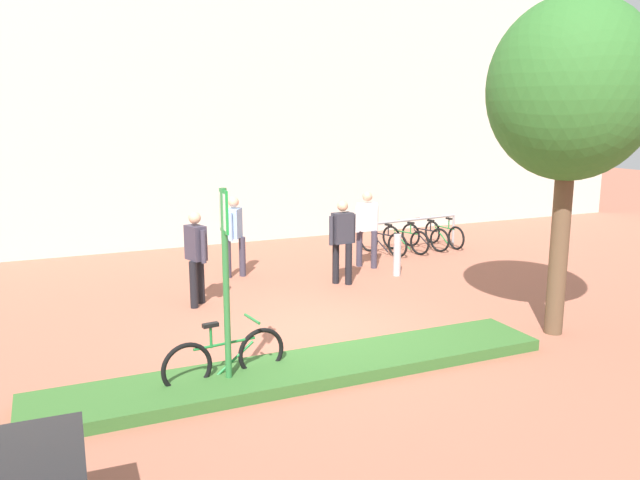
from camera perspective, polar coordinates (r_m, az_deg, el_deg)
name	(u,v)px	position (r m, az deg, el deg)	size (l,w,h in m)	color
ground_plane	(320,331)	(10.18, 0.01, -8.24)	(60.00, 60.00, 0.00)	#9E5B47
building_facade	(196,51)	(17.26, -11.17, 16.42)	(28.00, 1.20, 10.00)	beige
planter_strip	(304,370)	(8.52, -1.42, -11.68)	(7.00, 1.10, 0.16)	#336028
tree_sidewalk	(571,91)	(10.21, 21.79, 12.42)	(2.46, 2.46, 5.13)	brown
parking_sign_post	(225,261)	(7.71, -8.57, -1.89)	(0.08, 0.36, 2.55)	#2D7238
bike_at_sign	(225,358)	(8.26, -8.56, -10.56)	(1.67, 0.42, 0.86)	black
bike_rack_cluster	(415,237)	(16.14, 8.57, 0.28)	(2.64, 1.70, 0.83)	#99999E
bollard_steel	(397,255)	(13.55, 7.00, -1.37)	(0.16, 0.16, 0.90)	#ADADB2
person_suited_navy	(196,252)	(11.45, -11.16, -1.11)	(0.35, 0.58, 1.72)	black
person_suited_dark	(342,237)	(12.69, 2.04, 0.31)	(0.61, 0.33, 1.72)	black
person_shirt_white	(234,232)	(13.36, -7.75, 0.77)	(0.46, 0.52, 1.72)	#383342
person_shirt_blue	(367,224)	(14.13, 4.28, 1.42)	(0.60, 0.43, 1.72)	#383342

